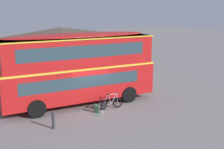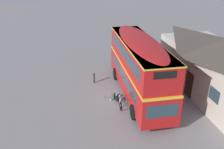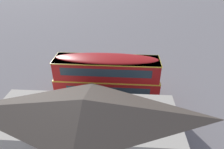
{
  "view_description": "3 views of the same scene",
  "coord_description": "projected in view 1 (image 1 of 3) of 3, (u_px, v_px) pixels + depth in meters",
  "views": [
    {
      "loc": [
        -8.54,
        -16.69,
        6.44
      ],
      "look_at": [
        1.61,
        -0.18,
        2.06
      ],
      "focal_mm": 48.29,
      "sensor_mm": 36.0,
      "label": 1
    },
    {
      "loc": [
        15.38,
        -5.07,
        9.67
      ],
      "look_at": [
        -0.64,
        -1.06,
        1.9
      ],
      "focal_mm": 37.21,
      "sensor_mm": 36.0,
      "label": 2
    },
    {
      "loc": [
        -0.89,
        17.54,
        12.58
      ],
      "look_at": [
        -0.77,
        -0.42,
        2.02
      ],
      "focal_mm": 31.39,
      "sensor_mm": 36.0,
      "label": 3
    }
  ],
  "objects": [
    {
      "name": "ground_plane",
      "position": [
        90.0,
        107.0,
        19.65
      ],
      "size": [
        120.0,
        120.0,
        0.0
      ],
      "primitive_type": "plane",
      "color": "gray"
    },
    {
      "name": "double_decker_bus",
      "position": [
        79.0,
        66.0,
        19.76
      ],
      "size": [
        10.39,
        3.16,
        4.79
      ],
      "color": "black",
      "rests_on": "ground"
    },
    {
      "name": "touring_bicycle",
      "position": [
        109.0,
        103.0,
        19.3
      ],
      "size": [
        1.75,
        0.46,
        1.03
      ],
      "color": "black",
      "rests_on": "ground"
    },
    {
      "name": "backpack_on_ground",
      "position": [
        97.0,
        108.0,
        18.64
      ],
      "size": [
        0.36,
        0.36,
        0.54
      ],
      "color": "#386642",
      "rests_on": "ground"
    },
    {
      "name": "water_bottle_green_metal",
      "position": [
        98.0,
        115.0,
        18.02
      ],
      "size": [
        0.07,
        0.07,
        0.22
      ],
      "color": "green",
      "rests_on": "ground"
    },
    {
      "name": "water_bottle_clear_plastic",
      "position": [
        102.0,
        112.0,
        18.58
      ],
      "size": [
        0.08,
        0.08,
        0.22
      ],
      "color": "silver",
      "rests_on": "ground"
    },
    {
      "name": "pub_building",
      "position": [
        61.0,
        55.0,
        25.83
      ],
      "size": [
        13.52,
        6.17,
        4.73
      ],
      "color": "beige",
      "rests_on": "ground"
    },
    {
      "name": "kerb_bollard",
      "position": [
        53.0,
        120.0,
        16.15
      ],
      "size": [
        0.16,
        0.16,
        0.97
      ],
      "color": "#333338",
      "rests_on": "ground"
    }
  ]
}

